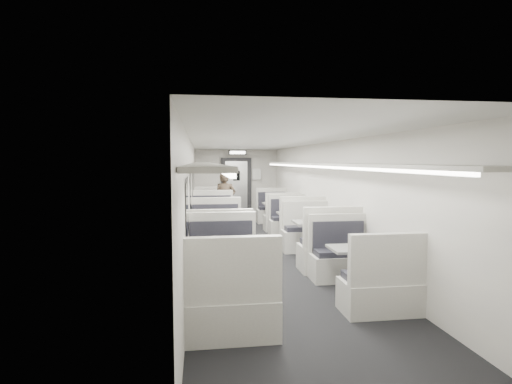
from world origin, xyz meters
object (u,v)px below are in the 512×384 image
object	(u,v)px
booth_right_c	(317,240)
exit_sign	(237,153)
booth_left_d	(225,281)
vestibule_door	(236,187)
booth_right_b	(295,227)
booth_right_a	(277,214)
passenger	(225,201)
booth_right_d	(357,270)
booth_left_b	(214,226)
booth_left_a	(211,215)
booth_left_c	(217,244)

from	to	relation	value
booth_right_c	exit_sign	xyz separation A→B (m)	(-1.00, 6.30, 1.88)
booth_left_d	exit_sign	bearing A→B (deg)	83.50
vestibule_door	exit_sign	size ratio (longest dim) A/B	3.39
booth_left_d	booth_right_b	size ratio (longest dim) A/B	1.08
booth_right_a	passenger	xyz separation A→B (m)	(-1.62, -0.63, 0.48)
booth_right_c	vestibule_door	bearing A→B (deg)	98.38
booth_right_a	booth_right_d	world-z (taller)	booth_right_a
booth_left_b	booth_right_b	size ratio (longest dim) A/B	1.10
booth_right_a	booth_left_d	bearing A→B (deg)	-106.75
booth_right_a	booth_right_c	bearing A→B (deg)	-90.00
booth_left_d	booth_right_d	bearing A→B (deg)	10.41
passenger	booth_right_a	bearing A→B (deg)	32.72
booth_right_b	booth_right_c	xyz separation A→B (m)	(0.00, -1.86, 0.03)
booth_left_d	passenger	bearing A→B (deg)	86.39
booth_left_a	booth_right_b	bearing A→B (deg)	-48.22
booth_right_d	exit_sign	size ratio (longest dim) A/B	3.28
booth_right_a	booth_left_a	bearing A→B (deg)	-177.89
booth_right_d	passenger	distance (m)	5.90
booth_left_c	booth_right_c	size ratio (longest dim) A/B	1.00
booth_right_c	vestibule_door	size ratio (longest dim) A/B	1.06
booth_right_a	passenger	world-z (taller)	passenger
passenger	booth_left_a	bearing A→B (deg)	135.87
booth_left_b	booth_right_d	xyz separation A→B (m)	(2.00, -4.06, -0.04)
booth_left_c	booth_right_a	world-z (taller)	booth_left_c
booth_left_d	booth_right_d	distance (m)	2.03
booth_left_b	booth_right_d	distance (m)	4.53
booth_left_d	passenger	size ratio (longest dim) A/B	1.31
booth_right_d	booth_left_d	bearing A→B (deg)	-169.59
booth_right_d	passenger	world-z (taller)	passenger
booth_left_c	booth_left_d	xyz separation A→B (m)	(0.00, -2.36, -0.00)
booth_right_c	booth_right_d	bearing A→B (deg)	-90.00
booth_left_a	vestibule_door	size ratio (longest dim) A/B	1.03
vestibule_door	booth_left_d	bearing A→B (deg)	-96.16
booth_left_b	booth_right_b	world-z (taller)	booth_left_b
booth_left_c	booth_left_b	bearing A→B (deg)	90.00
booth_left_c	exit_sign	world-z (taller)	exit_sign
booth_right_a	passenger	distance (m)	1.80
booth_right_b	vestibule_door	distance (m)	5.08
booth_left_b	booth_left_c	xyz separation A→B (m)	(0.00, -2.07, -0.00)
booth_left_c	booth_right_d	world-z (taller)	booth_left_c
booth_right_a	vestibule_door	distance (m)	2.88
booth_right_b	booth_right_c	bearing A→B (deg)	-90.00
booth_left_a	booth_left_d	bearing A→B (deg)	-90.00
booth_left_d	exit_sign	world-z (taller)	exit_sign
booth_left_a	passenger	size ratio (longest dim) A/B	1.28
booth_left_a	vestibule_door	xyz separation A→B (m)	(1.00, 2.69, 0.65)
booth_right_c	exit_sign	bearing A→B (deg)	99.02
booth_right_a	exit_sign	size ratio (longest dim) A/B	3.32
booth_right_c	booth_left_b	bearing A→B (deg)	135.71
booth_right_c	booth_right_b	bearing A→B (deg)	90.00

